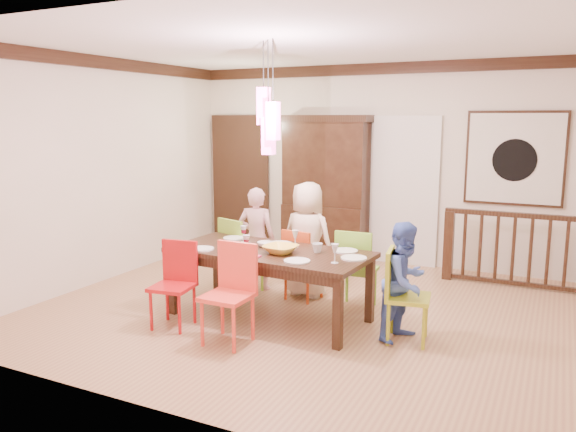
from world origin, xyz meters
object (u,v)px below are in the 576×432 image
at_px(dining_table, 269,258).
at_px(person_far_mid, 307,240).
at_px(chair_far_left, 242,249).
at_px(chair_end_right, 409,290).
at_px(balustrade, 531,250).
at_px(person_far_left, 257,239).
at_px(person_end_right, 405,281).
at_px(china_hutch, 325,187).

xyz_separation_m(dining_table, person_far_mid, (0.05, 0.88, 0.03)).
xyz_separation_m(chair_far_left, person_far_mid, (0.79, 0.19, 0.16)).
relative_size(chair_end_right, balustrade, 0.42).
xyz_separation_m(person_far_left, person_end_right, (2.09, -0.81, -0.06)).
height_order(china_hutch, balustrade, china_hutch).
relative_size(person_far_left, person_end_right, 1.11).
relative_size(person_far_mid, person_end_right, 1.19).
bearing_deg(dining_table, person_end_right, 5.43).
distance_m(dining_table, chair_end_right, 1.51).
distance_m(china_hutch, person_end_right, 3.31).
bearing_deg(person_end_right, chair_end_right, -111.65).
relative_size(balustrade, person_end_right, 1.83).
bearing_deg(person_end_right, person_far_mid, 78.78).
bearing_deg(chair_far_left, dining_table, 155.29).
relative_size(dining_table, chair_end_right, 2.44).
relative_size(chair_far_left, balustrade, 0.44).
bearing_deg(person_far_left, balustrade, -166.00).
bearing_deg(chair_far_left, person_end_right, -178.04).
xyz_separation_m(chair_far_left, person_end_right, (2.19, -0.64, 0.05)).
xyz_separation_m(china_hutch, balustrade, (2.92, -0.35, -0.59)).
bearing_deg(dining_table, china_hutch, 103.18).
bearing_deg(person_far_mid, chair_end_right, 154.91).
distance_m(chair_end_right, person_end_right, 0.09).
relative_size(chair_far_left, person_far_left, 0.72).
height_order(chair_far_left, person_far_left, person_far_left).
height_order(chair_far_left, chair_end_right, chair_far_left).
xyz_separation_m(chair_far_left, person_far_left, (0.11, 0.17, 0.11)).
height_order(balustrade, person_end_right, person_end_right).
distance_m(chair_far_left, balustrade, 3.61).
height_order(dining_table, chair_end_right, chair_end_right).
height_order(chair_far_left, china_hutch, china_hutch).
bearing_deg(dining_table, chair_end_right, 3.83).
bearing_deg(balustrade, chair_end_right, -112.42).
xyz_separation_m(china_hutch, person_far_mid, (0.52, -1.83, -0.40)).
bearing_deg(china_hutch, dining_table, -80.24).
bearing_deg(china_hutch, chair_end_right, -53.92).
relative_size(china_hutch, person_far_mid, 1.56).
relative_size(chair_far_left, person_far_mid, 0.67).
relative_size(balustrade, person_far_mid, 1.53).
xyz_separation_m(chair_far_left, balustrade, (3.20, 1.67, -0.03)).
bearing_deg(chair_far_left, china_hutch, -79.63).
relative_size(chair_far_left, chair_end_right, 1.03).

